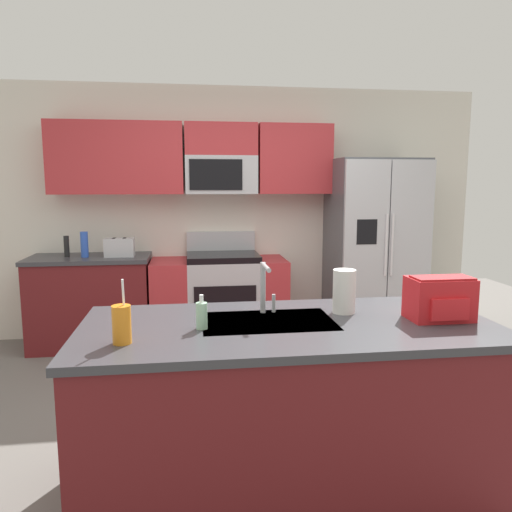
# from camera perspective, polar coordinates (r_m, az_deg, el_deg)

# --- Properties ---
(ground_plane) EXTENTS (9.00, 9.00, 0.00)m
(ground_plane) POSITION_cam_1_polar(r_m,az_deg,el_deg) (3.53, 1.51, -18.61)
(ground_plane) COLOR #66605B
(ground_plane) RESTS_ON ground
(kitchen_wall_unit) EXTENTS (5.20, 0.43, 2.60)m
(kitchen_wall_unit) POSITION_cam_1_polar(r_m,az_deg,el_deg) (5.20, -3.76, 6.98)
(kitchen_wall_unit) COLOR silver
(kitchen_wall_unit) RESTS_ON ground
(back_counter) EXTENTS (1.16, 0.63, 0.90)m
(back_counter) POSITION_cam_1_polar(r_m,az_deg,el_deg) (5.12, -18.61, -5.01)
(back_counter) COLOR maroon
(back_counter) RESTS_ON ground
(range_oven) EXTENTS (1.36, 0.61, 1.10)m
(range_oven) POSITION_cam_1_polar(r_m,az_deg,el_deg) (5.05, -4.28, -4.88)
(range_oven) COLOR #B7BABF
(range_oven) RESTS_ON ground
(refrigerator) EXTENTS (0.90, 0.76, 1.85)m
(refrigerator) POSITION_cam_1_polar(r_m,az_deg,el_deg) (5.24, 13.59, 0.75)
(refrigerator) COLOR #4C4F54
(refrigerator) RESTS_ON ground
(island_counter) EXTENTS (2.11, 0.97, 0.90)m
(island_counter) POSITION_cam_1_polar(r_m,az_deg,el_deg) (2.68, 3.72, -16.96)
(island_counter) COLOR maroon
(island_counter) RESTS_ON ground
(toaster) EXTENTS (0.28, 0.16, 0.18)m
(toaster) POSITION_cam_1_polar(r_m,az_deg,el_deg) (4.93, -15.60, 0.98)
(toaster) COLOR #B7BABF
(toaster) RESTS_ON back_counter
(pepper_mill) EXTENTS (0.05, 0.05, 0.20)m
(pepper_mill) POSITION_cam_1_polar(r_m,az_deg,el_deg) (5.07, -21.19, 1.05)
(pepper_mill) COLOR black
(pepper_mill) RESTS_ON back_counter
(bottle_blue) EXTENTS (0.07, 0.07, 0.25)m
(bottle_blue) POSITION_cam_1_polar(r_m,az_deg,el_deg) (4.98, -19.35, 1.27)
(bottle_blue) COLOR blue
(bottle_blue) RESTS_ON back_counter
(sink_faucet) EXTENTS (0.09, 0.21, 0.28)m
(sink_faucet) POSITION_cam_1_polar(r_m,az_deg,el_deg) (2.65, 1.03, -3.23)
(sink_faucet) COLOR #B7BABF
(sink_faucet) RESTS_ON island_counter
(drink_cup_orange) EXTENTS (0.08, 0.08, 0.29)m
(drink_cup_orange) POSITION_cam_1_polar(r_m,az_deg,el_deg) (2.26, -15.37, -7.67)
(drink_cup_orange) COLOR orange
(drink_cup_orange) RESTS_ON island_counter
(soap_dispenser) EXTENTS (0.06, 0.06, 0.17)m
(soap_dispenser) POSITION_cam_1_polar(r_m,az_deg,el_deg) (2.42, -6.35, -6.86)
(soap_dispenser) COLOR #A5D8B2
(soap_dispenser) RESTS_ON island_counter
(paper_towel_roll) EXTENTS (0.12, 0.12, 0.24)m
(paper_towel_roll) POSITION_cam_1_polar(r_m,az_deg,el_deg) (2.73, 10.23, -4.07)
(paper_towel_roll) COLOR white
(paper_towel_roll) RESTS_ON island_counter
(backpack) EXTENTS (0.32, 0.22, 0.23)m
(backpack) POSITION_cam_1_polar(r_m,az_deg,el_deg) (2.72, 20.63, -4.56)
(backpack) COLOR red
(backpack) RESTS_ON island_counter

